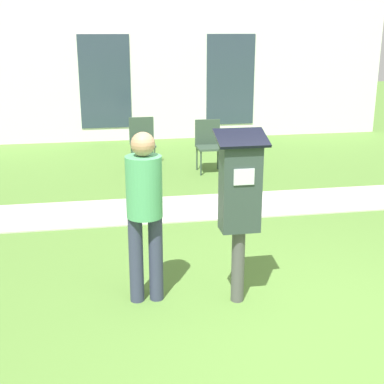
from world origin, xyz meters
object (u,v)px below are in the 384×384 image
(outdoor_chair_middle, at_px, (209,141))
(parking_meter, at_px, (240,196))
(person_standing, at_px, (145,205))
(outdoor_chair_left, at_px, (142,139))

(outdoor_chair_middle, bearing_deg, parking_meter, -101.56)
(person_standing, bearing_deg, outdoor_chair_middle, 59.57)
(outdoor_chair_left, bearing_deg, person_standing, -87.01)
(parking_meter, xyz_separation_m, outdoor_chair_left, (-0.43, 5.10, -0.49))
(outdoor_chair_left, xyz_separation_m, outdoor_chair_middle, (1.12, -0.45, 0.00))
(outdoor_chair_left, distance_m, outdoor_chair_middle, 1.21)
(parking_meter, bearing_deg, person_standing, 169.05)
(parking_meter, height_order, person_standing, parking_meter)
(parking_meter, distance_m, outdoor_chair_left, 5.14)
(person_standing, xyz_separation_m, outdoor_chair_left, (0.40, 4.94, -0.40))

